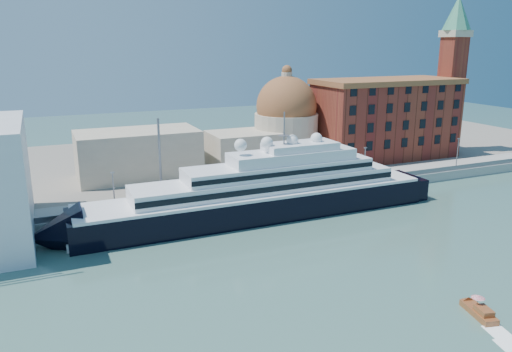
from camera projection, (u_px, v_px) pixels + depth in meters
name	position (u px, v px, depth m)	size (l,w,h in m)	color
ground	(324.00, 257.00, 85.01)	(400.00, 400.00, 0.00)	#365E56
quay	(247.00, 196.00, 114.80)	(180.00, 10.00, 2.50)	gray
land	(195.00, 160.00, 151.17)	(260.00, 72.00, 2.00)	slate
quay_fence	(255.00, 193.00, 110.34)	(180.00, 0.10, 1.20)	slate
superyacht	(248.00, 198.00, 102.54)	(85.02, 11.79, 25.41)	black
service_barge	(107.00, 240.00, 90.00)	(13.48, 5.72, 2.95)	white
water_taxi	(480.00, 311.00, 66.46)	(3.33, 6.28, 2.84)	maroon
warehouse	(386.00, 118.00, 147.59)	(43.00, 19.00, 23.25)	maroon
campanile	(453.00, 65.00, 152.99)	(8.40, 8.40, 47.00)	maroon
church	(235.00, 135.00, 135.78)	(66.00, 18.00, 25.50)	beige
lamp_posts	(195.00, 166.00, 106.15)	(120.80, 2.40, 18.00)	slate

